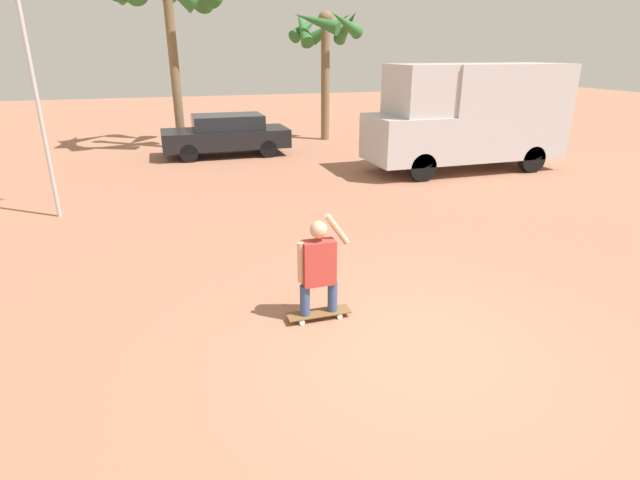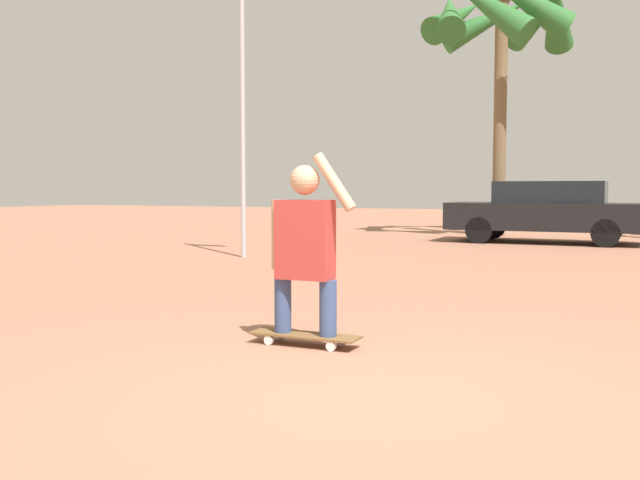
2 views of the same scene
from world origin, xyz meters
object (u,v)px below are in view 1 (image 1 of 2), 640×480
Objects in this scene: person_skateboarder at (319,263)px; palm_tree_near_van at (325,33)px; camper_van at (471,114)px; flagpole at (35,60)px; parked_car_black at (226,134)px; skateboard at (319,313)px.

palm_tree_near_van reaches higher than person_skateboarder.
flagpole reaches higher than camper_van.
person_skateboarder is 0.28× the size of palm_tree_near_van.
camper_van is 1.06× the size of flagpole.
parked_car_black is (0.38, 12.40, -0.09)m from person_skateboarder.
person_skateboarder is at bearing -133.68° from camper_van.
camper_van is (7.39, 7.73, 1.67)m from skateboard.
camper_van reaches higher than parked_car_black.
camper_van is 11.82m from flagpole.
skateboard is 16.08m from palm_tree_near_van.
flagpole is (-4.23, 6.31, 2.55)m from person_skateboarder.
parked_car_black is (-7.01, 4.66, -0.98)m from camper_van.
palm_tree_near_van is 0.90× the size of flagpole.
camper_van is at bearing -33.64° from parked_car_black.
palm_tree_near_van is 12.45m from flagpole.
camper_van is 1.39× the size of parked_car_black.
palm_tree_near_van is (4.52, 2.34, 3.48)m from parked_car_black.
parked_car_black is 0.85× the size of palm_tree_near_van.
person_skateboarder reaches higher than parked_car_black.
person_skateboarder is at bearing -56.18° from flagpole.
flagpole is at bearing 123.83° from skateboard.
person_skateboarder is at bearing 180.00° from skateboard.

